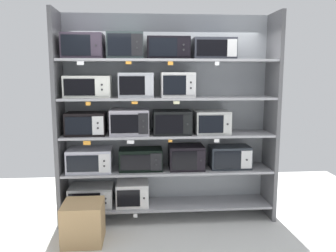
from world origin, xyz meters
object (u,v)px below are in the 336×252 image
Objects in this scene: microwave_6 at (86,124)px; microwave_9 at (211,122)px; microwave_7 at (130,122)px; microwave_14 at (126,46)px; microwave_3 at (141,159)px; microwave_13 at (83,46)px; microwave_4 at (186,157)px; microwave_1 at (133,193)px; microwave_16 at (213,49)px; shipping_carton at (83,222)px; microwave_5 at (230,157)px; microwave_12 at (177,85)px; microwave_8 at (172,122)px; microwave_2 at (90,160)px; microwave_10 at (88,87)px; microwave_11 at (136,85)px; microwave_15 at (168,48)px; microwave_0 at (91,196)px.

microwave_9 is at bearing 0.00° from microwave_6.
microwave_7 is 1.11× the size of microwave_14.
microwave_13 is at bearing -179.97° from microwave_3.
microwave_4 is at bearing -0.02° from microwave_7.
microwave_6 is at bearing -179.98° from microwave_1.
microwave_16 is 2.66m from shipping_carton.
microwave_5 reaches higher than microwave_1.
microwave_16 reaches higher than microwave_6.
microwave_16 is (1.64, 0.00, -0.02)m from microwave_13.
microwave_3 is at bearing 179.99° from microwave_9.
microwave_12 is (0.62, -0.00, 0.47)m from microwave_7.
microwave_8 is 1.09× the size of microwave_9.
microwave_16 is at bearing 19.90° from shipping_carton.
microwave_2 reaches higher than microwave_1.
microwave_1 is 0.48m from microwave_3.
microwave_10 is at bearing -179.98° from microwave_7.
microwave_2 is 1.06× the size of microwave_5.
microwave_10 is at bearing -180.00° from microwave_16.
microwave_11 reaches higher than microwave_7.
microwave_12 is at bearing -180.00° from microwave_9.
microwave_13 is (-1.11, -0.00, 0.96)m from microwave_8.
microwave_10 reaches higher than shipping_carton.
shipping_carton is (-1.28, -0.59, -0.61)m from microwave_4.
microwave_11 is at bearing 0.01° from microwave_10.
microwave_1 is at bearing -179.99° from microwave_3.
microwave_15 reaches higher than microwave_3.
microwave_12 is at bearing 0.04° from microwave_8.
microwave_2 is at bearing 179.99° from microwave_12.
microwave_15 is at bearing -179.98° from microwave_4.
microwave_6 is 1.06× the size of shipping_carton.
microwave_1 is at bearing 179.96° from microwave_11.
microwave_4 is at bearing -0.02° from microwave_11.
microwave_16 is (1.60, -0.00, 1.43)m from microwave_2.
microwave_4 is at bearing -0.00° from microwave_8.
microwave_1 reaches higher than shipping_carton.
microwave_11 reaches higher than microwave_5.
microwave_0 is 1.27× the size of microwave_9.
microwave_13 reaches higher than shipping_carton.
microwave_1 is 1.93m from microwave_14.
microwave_6 is (-1.89, -0.00, 0.48)m from microwave_5.
microwave_12 is 0.97× the size of microwave_14.
microwave_11 is (-0.05, -0.00, 0.98)m from microwave_3.
microwave_4 is at bearing -0.00° from microwave_0.
microwave_3 is 0.97× the size of microwave_10.
microwave_4 is 0.59m from microwave_5.
microwave_3 is (0.66, 0.00, 0.49)m from microwave_0.
microwave_8 reaches higher than microwave_4.
microwave_7 is 0.55m from microwave_8.
microwave_16 is at bearing -0.00° from microwave_3.
microwave_9 is at bearing 0.02° from microwave_4.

